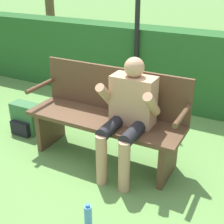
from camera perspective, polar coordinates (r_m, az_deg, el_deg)
name	(u,v)px	position (r m, az deg, el deg)	size (l,w,h in m)	color
ground_plane	(104,158)	(3.53, -1.41, -8.42)	(40.00, 40.00, 0.00)	#5B8942
hedge_back	(162,67)	(4.77, 9.09, 8.07)	(12.00, 0.46, 1.13)	#235623
park_bench	(107,116)	(3.33, -0.89, -0.65)	(1.69, 0.51, 0.99)	#513823
person_seated	(128,111)	(3.03, 3.02, 0.15)	(0.57, 0.60, 1.18)	tan
backpack	(25,119)	(4.11, -15.55, -1.22)	(0.36, 0.25, 0.39)	#336638
water_bottle	(88,217)	(2.65, -4.38, -18.68)	(0.07, 0.07, 0.26)	#4C8CCC
signpost	(137,20)	(4.47, 4.61, 16.43)	(0.45, 0.09, 2.22)	black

